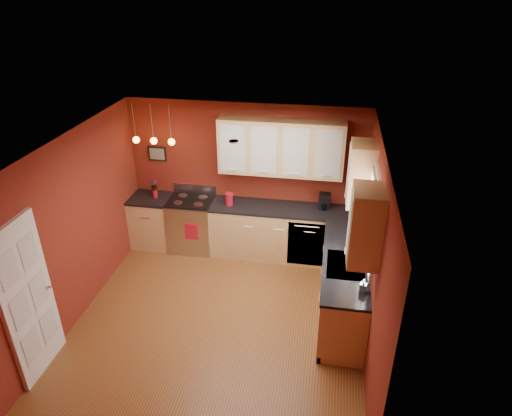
% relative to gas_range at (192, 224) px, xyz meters
% --- Properties ---
extents(floor, '(4.20, 4.20, 0.00)m').
position_rel_gas_range_xyz_m(floor, '(0.92, -1.80, -0.48)').
color(floor, brown).
rests_on(floor, ground).
extents(ceiling, '(4.00, 4.20, 0.02)m').
position_rel_gas_range_xyz_m(ceiling, '(0.92, -1.80, 2.12)').
color(ceiling, beige).
rests_on(ceiling, wall_back).
extents(wall_back, '(4.00, 0.02, 2.60)m').
position_rel_gas_range_xyz_m(wall_back, '(0.92, 0.30, 0.82)').
color(wall_back, maroon).
rests_on(wall_back, floor).
extents(wall_front, '(4.00, 0.02, 2.60)m').
position_rel_gas_range_xyz_m(wall_front, '(0.92, -3.90, 0.82)').
color(wall_front, maroon).
rests_on(wall_front, floor).
extents(wall_left, '(0.02, 4.20, 2.60)m').
position_rel_gas_range_xyz_m(wall_left, '(-1.08, -1.80, 0.82)').
color(wall_left, maroon).
rests_on(wall_left, floor).
extents(wall_right, '(0.02, 4.20, 2.60)m').
position_rel_gas_range_xyz_m(wall_right, '(2.92, -1.80, 0.82)').
color(wall_right, maroon).
rests_on(wall_right, floor).
extents(base_cabinets_back_left, '(0.70, 0.60, 0.90)m').
position_rel_gas_range_xyz_m(base_cabinets_back_left, '(-0.73, -0.00, -0.03)').
color(base_cabinets_back_left, '#E1AA78').
rests_on(base_cabinets_back_left, floor).
extents(base_cabinets_back_right, '(2.54, 0.60, 0.90)m').
position_rel_gas_range_xyz_m(base_cabinets_back_right, '(1.65, -0.00, -0.03)').
color(base_cabinets_back_right, '#E1AA78').
rests_on(base_cabinets_back_right, floor).
extents(base_cabinets_right, '(0.60, 2.10, 0.90)m').
position_rel_gas_range_xyz_m(base_cabinets_right, '(2.62, -1.35, -0.03)').
color(base_cabinets_right, '#E1AA78').
rests_on(base_cabinets_right, floor).
extents(counter_back_left, '(0.70, 0.62, 0.04)m').
position_rel_gas_range_xyz_m(counter_back_left, '(-0.73, -0.00, 0.44)').
color(counter_back_left, black).
rests_on(counter_back_left, base_cabinets_back_left).
extents(counter_back_right, '(2.54, 0.62, 0.04)m').
position_rel_gas_range_xyz_m(counter_back_right, '(1.65, -0.00, 0.44)').
color(counter_back_right, black).
rests_on(counter_back_right, base_cabinets_back_right).
extents(counter_right, '(0.62, 2.10, 0.04)m').
position_rel_gas_range_xyz_m(counter_right, '(2.62, -1.35, 0.44)').
color(counter_right, black).
rests_on(counter_right, base_cabinets_right).
extents(gas_range, '(0.76, 0.64, 1.11)m').
position_rel_gas_range_xyz_m(gas_range, '(0.00, 0.00, 0.00)').
color(gas_range, '#B9B9BE').
rests_on(gas_range, floor).
extents(dishwasher_front, '(0.60, 0.02, 0.80)m').
position_rel_gas_range_xyz_m(dishwasher_front, '(2.02, -0.29, -0.03)').
color(dishwasher_front, '#B9B9BE').
rests_on(dishwasher_front, base_cabinets_back_right).
extents(sink, '(0.50, 0.70, 0.33)m').
position_rel_gas_range_xyz_m(sink, '(2.62, -1.50, 0.43)').
color(sink, gray).
rests_on(sink, counter_right).
extents(window, '(0.06, 1.02, 1.22)m').
position_rel_gas_range_xyz_m(window, '(2.89, -1.50, 1.21)').
color(window, white).
rests_on(window, wall_right).
extents(door_left_wall, '(0.12, 0.82, 2.05)m').
position_rel_gas_range_xyz_m(door_left_wall, '(-1.05, -3.00, 0.54)').
color(door_left_wall, white).
rests_on(door_left_wall, floor).
extents(upper_cabinets_back, '(2.00, 0.35, 0.90)m').
position_rel_gas_range_xyz_m(upper_cabinets_back, '(1.52, 0.12, 1.47)').
color(upper_cabinets_back, '#E1AA78').
rests_on(upper_cabinets_back, wall_back).
extents(upper_cabinets_right, '(0.35, 1.95, 0.90)m').
position_rel_gas_range_xyz_m(upper_cabinets_right, '(2.75, -1.48, 1.47)').
color(upper_cabinets_right, '#E1AA78').
rests_on(upper_cabinets_right, wall_right).
extents(wall_picture, '(0.32, 0.03, 0.26)m').
position_rel_gas_range_xyz_m(wall_picture, '(-0.63, 0.28, 1.17)').
color(wall_picture, black).
rests_on(wall_picture, wall_back).
extents(pendant_lights, '(0.71, 0.11, 0.66)m').
position_rel_gas_range_xyz_m(pendant_lights, '(-0.53, -0.05, 1.53)').
color(pendant_lights, gray).
rests_on(pendant_lights, ceiling).
extents(red_canister, '(0.14, 0.14, 0.21)m').
position_rel_gas_range_xyz_m(red_canister, '(0.69, -0.04, 0.57)').
color(red_canister, '#AF1223').
rests_on(red_canister, counter_back_right).
extents(red_vase, '(0.09, 0.09, 0.14)m').
position_rel_gas_range_xyz_m(red_vase, '(-0.65, 0.03, 0.53)').
color(red_vase, '#AF1223').
rests_on(red_vase, counter_back_left).
extents(flowers, '(0.12, 0.12, 0.20)m').
position_rel_gas_range_xyz_m(flowers, '(-0.65, 0.03, 0.68)').
color(flowers, '#AF1223').
rests_on(flowers, red_vase).
extents(coffee_maker, '(0.19, 0.19, 0.27)m').
position_rel_gas_range_xyz_m(coffee_maker, '(2.27, 0.09, 0.58)').
color(coffee_maker, black).
rests_on(coffee_maker, counter_back_right).
extents(soap_pump, '(0.10, 0.10, 0.18)m').
position_rel_gas_range_xyz_m(soap_pump, '(2.82, -2.05, 0.55)').
color(soap_pump, white).
rests_on(soap_pump, counter_right).
extents(dish_towel, '(0.22, 0.02, 0.30)m').
position_rel_gas_range_xyz_m(dish_towel, '(0.08, -0.33, 0.04)').
color(dish_towel, '#AF1223').
rests_on(dish_towel, gas_range).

